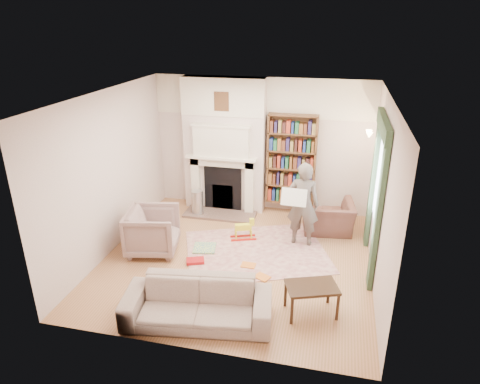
% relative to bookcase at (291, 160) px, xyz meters
% --- Properties ---
extents(floor, '(4.50, 4.50, 0.00)m').
position_rel_bookcase_xyz_m(floor, '(-0.65, -2.12, -1.18)').
color(floor, '#98683C').
rests_on(floor, ground).
extents(ceiling, '(4.50, 4.50, 0.00)m').
position_rel_bookcase_xyz_m(ceiling, '(-0.65, -2.12, 1.62)').
color(ceiling, white).
rests_on(ceiling, wall_back).
extents(wall_back, '(4.50, 0.00, 4.50)m').
position_rel_bookcase_xyz_m(wall_back, '(-0.65, 0.13, 0.22)').
color(wall_back, silver).
rests_on(wall_back, floor).
extents(wall_front, '(4.50, 0.00, 4.50)m').
position_rel_bookcase_xyz_m(wall_front, '(-0.65, -4.37, 0.22)').
color(wall_front, silver).
rests_on(wall_front, floor).
extents(wall_left, '(0.00, 4.50, 4.50)m').
position_rel_bookcase_xyz_m(wall_left, '(-2.90, -2.12, 0.22)').
color(wall_left, silver).
rests_on(wall_left, floor).
extents(wall_right, '(0.00, 4.50, 4.50)m').
position_rel_bookcase_xyz_m(wall_right, '(1.60, -2.12, 0.22)').
color(wall_right, silver).
rests_on(wall_right, floor).
extents(fireplace, '(1.70, 0.58, 2.80)m').
position_rel_bookcase_xyz_m(fireplace, '(-1.40, -0.07, 0.21)').
color(fireplace, silver).
rests_on(fireplace, floor).
extents(bookcase, '(1.00, 0.24, 1.85)m').
position_rel_bookcase_xyz_m(bookcase, '(0.00, 0.00, 0.00)').
color(bookcase, brown).
rests_on(bookcase, floor).
extents(window, '(0.02, 0.90, 1.30)m').
position_rel_bookcase_xyz_m(window, '(1.58, -1.72, 0.27)').
color(window, silver).
rests_on(window, wall_right).
extents(curtain_left, '(0.07, 0.32, 2.40)m').
position_rel_bookcase_xyz_m(curtain_left, '(1.55, -2.42, 0.02)').
color(curtain_left, '#2E442B').
rests_on(curtain_left, floor).
extents(curtain_right, '(0.07, 0.32, 2.40)m').
position_rel_bookcase_xyz_m(curtain_right, '(1.55, -1.02, 0.02)').
color(curtain_right, '#2E442B').
rests_on(curtain_right, floor).
extents(pelmet, '(0.09, 1.70, 0.24)m').
position_rel_bookcase_xyz_m(pelmet, '(1.54, -1.72, 1.20)').
color(pelmet, '#2E442B').
rests_on(pelmet, wall_right).
extents(wall_sconce, '(0.20, 0.24, 0.24)m').
position_rel_bookcase_xyz_m(wall_sconce, '(1.38, -0.62, 0.72)').
color(wall_sconce, gold).
rests_on(wall_sconce, wall_right).
extents(rug, '(2.95, 2.64, 0.01)m').
position_rel_bookcase_xyz_m(rug, '(-0.36, -1.81, -1.17)').
color(rug, beige).
rests_on(rug, floor).
extents(armchair_reading, '(1.06, 0.96, 0.62)m').
position_rel_bookcase_xyz_m(armchair_reading, '(0.83, -0.72, -0.87)').
color(armchair_reading, '#4C2B28').
rests_on(armchair_reading, floor).
extents(armchair_left, '(1.03, 1.01, 0.80)m').
position_rel_bookcase_xyz_m(armchair_left, '(-2.16, -2.20, -0.78)').
color(armchair_left, gray).
rests_on(armchair_left, floor).
extents(sofa, '(2.10, 1.06, 0.59)m').
position_rel_bookcase_xyz_m(sofa, '(-0.79, -3.84, -0.88)').
color(sofa, '#BEB59D').
rests_on(sofa, floor).
extents(man_reading, '(0.59, 0.40, 1.57)m').
position_rel_bookcase_xyz_m(man_reading, '(0.38, -1.32, -0.39)').
color(man_reading, '#574D46').
rests_on(man_reading, floor).
extents(newspaper, '(0.45, 0.15, 0.30)m').
position_rel_bookcase_xyz_m(newspaper, '(0.23, -1.52, -0.18)').
color(newspaper, white).
rests_on(newspaper, man_reading).
extents(coffee_table, '(0.81, 0.66, 0.45)m').
position_rel_bookcase_xyz_m(coffee_table, '(0.71, -3.31, -0.95)').
color(coffee_table, '#341F12').
rests_on(coffee_table, floor).
extents(paraffin_heater, '(0.26, 0.26, 0.55)m').
position_rel_bookcase_xyz_m(paraffin_heater, '(-1.86, -0.59, -0.90)').
color(paraffin_heater, '#AEB0B6').
rests_on(paraffin_heater, floor).
extents(rocking_horse, '(0.51, 0.34, 0.42)m').
position_rel_bookcase_xyz_m(rocking_horse, '(-0.69, -1.42, -0.97)').
color(rocking_horse, yellow).
rests_on(rocking_horse, rug).
extents(board_game, '(0.46, 0.46, 0.03)m').
position_rel_bookcase_xyz_m(board_game, '(-1.29, -1.95, -1.15)').
color(board_game, '#E4ED53').
rests_on(board_game, rug).
extents(game_box_lid, '(0.35, 0.29, 0.05)m').
position_rel_bookcase_xyz_m(game_box_lid, '(-1.31, -2.41, -1.14)').
color(game_box_lid, '#A81316').
rests_on(game_box_lid, rug).
extents(comic_annuals, '(0.72, 0.63, 0.02)m').
position_rel_bookcase_xyz_m(comic_annuals, '(-0.35, -2.55, -1.16)').
color(comic_annuals, red).
rests_on(comic_annuals, rug).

